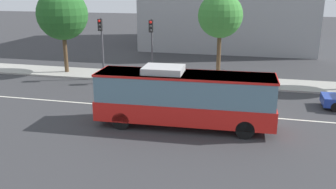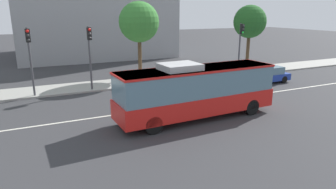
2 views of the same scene
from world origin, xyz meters
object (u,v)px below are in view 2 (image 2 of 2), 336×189
(traffic_light_near_corner, at_px, (90,48))
(traffic_light_mid_block, at_px, (29,51))
(street_tree_kerbside_left, at_px, (139,22))
(sedan_blue, at_px, (266,75))
(transit_bus, at_px, (197,89))
(street_tree_kerbside_right, at_px, (250,22))
(traffic_light_far_corner, at_px, (241,40))

(traffic_light_near_corner, relative_size, traffic_light_mid_block, 1.00)
(traffic_light_mid_block, distance_m, street_tree_kerbside_left, 10.08)
(sedan_blue, height_order, traffic_light_near_corner, traffic_light_near_corner)
(transit_bus, relative_size, traffic_light_near_corner, 1.94)
(traffic_light_near_corner, distance_m, street_tree_kerbside_left, 6.15)
(street_tree_kerbside_left, bearing_deg, traffic_light_mid_block, -163.31)
(traffic_light_mid_block, distance_m, street_tree_kerbside_right, 21.65)
(street_tree_kerbside_right, bearing_deg, street_tree_kerbside_left, 174.99)
(transit_bus, bearing_deg, traffic_light_near_corner, 113.93)
(street_tree_kerbside_left, distance_m, street_tree_kerbside_right, 12.05)
(sedan_blue, height_order, traffic_light_far_corner, traffic_light_far_corner)
(traffic_light_mid_block, height_order, traffic_light_far_corner, same)
(traffic_light_mid_block, bearing_deg, sedan_blue, 77.22)
(transit_bus, relative_size, traffic_light_far_corner, 1.94)
(sedan_blue, height_order, traffic_light_mid_block, traffic_light_mid_block)
(traffic_light_far_corner, bearing_deg, street_tree_kerbside_right, 130.39)
(transit_bus, distance_m, traffic_light_near_corner, 10.28)
(street_tree_kerbside_left, bearing_deg, traffic_light_near_corner, -151.33)
(sedan_blue, bearing_deg, street_tree_kerbside_right, -111.32)
(street_tree_kerbside_left, relative_size, street_tree_kerbside_right, 1.04)
(transit_bus, relative_size, traffic_light_mid_block, 1.94)
(transit_bus, distance_m, street_tree_kerbside_right, 17.03)
(traffic_light_mid_block, height_order, street_tree_kerbside_left, street_tree_kerbside_left)
(sedan_blue, xyz_separation_m, traffic_light_far_corner, (-0.26, 3.61, 2.84))
(traffic_light_far_corner, relative_size, street_tree_kerbside_left, 0.72)
(street_tree_kerbside_left, bearing_deg, transit_bus, -93.24)
(sedan_blue, relative_size, street_tree_kerbside_right, 0.65)
(traffic_light_near_corner, relative_size, street_tree_kerbside_left, 0.72)
(sedan_blue, distance_m, street_tree_kerbside_left, 12.63)
(sedan_blue, bearing_deg, traffic_light_mid_block, -9.83)
(transit_bus, height_order, street_tree_kerbside_left, street_tree_kerbside_left)
(traffic_light_near_corner, relative_size, traffic_light_far_corner, 1.00)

